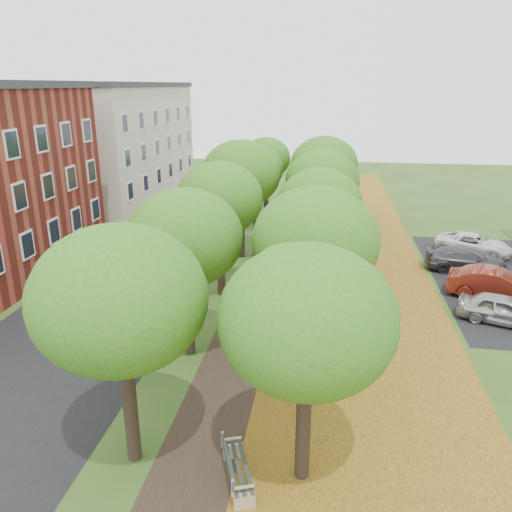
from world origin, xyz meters
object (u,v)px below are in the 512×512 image
(car_red, at_px, (497,285))
(car_white, at_px, (474,244))
(bench, at_px, (236,468))
(car_grey, at_px, (466,260))
(car_silver, at_px, (504,309))

(car_red, distance_m, car_white, 7.30)
(bench, bearing_deg, car_grey, -49.32)
(bench, bearing_deg, car_red, -57.19)
(bench, height_order, car_white, car_white)
(bench, distance_m, car_white, 24.06)
(car_grey, relative_size, car_white, 0.99)
(bench, bearing_deg, car_silver, -62.09)
(bench, relative_size, car_white, 0.46)
(car_silver, distance_m, car_grey, 6.78)
(bench, xyz_separation_m, car_silver, (10.13, 11.16, 0.16))
(car_grey, bearing_deg, car_red, -169.55)
(car_grey, bearing_deg, bench, 153.93)
(car_white, bearing_deg, car_silver, -162.63)
(car_red, xyz_separation_m, car_grey, (-0.50, 4.00, -0.10))
(car_silver, distance_m, car_white, 10.11)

